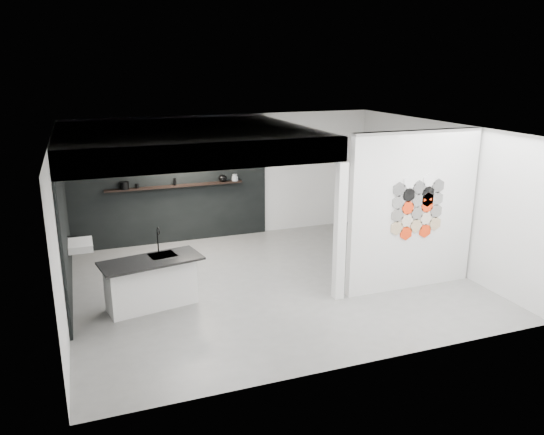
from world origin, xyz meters
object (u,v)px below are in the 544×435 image
at_px(kitchen_island, 151,282).
at_px(stockpot, 124,185).
at_px(bottle_dark, 175,182).
at_px(utensil_cup, 137,186).
at_px(partition_panel, 413,211).
at_px(kettle, 223,178).
at_px(glass_bowl, 235,179).
at_px(glass_vase, 235,178).
at_px(wall_basin, 80,245).

relative_size(kitchen_island, stockpot, 8.73).
bearing_deg(bottle_dark, utensil_cup, 180.00).
height_order(partition_panel, kitchen_island, partition_panel).
bearing_deg(kettle, kitchen_island, -130.28).
xyz_separation_m(glass_bowl, utensil_cup, (-2.17, 0.00, -0.00)).
bearing_deg(glass_vase, partition_panel, -61.77).
bearing_deg(kitchen_island, glass_vase, 42.14).
distance_m(kettle, glass_vase, 0.29).
relative_size(wall_basin, glass_vase, 4.05).
xyz_separation_m(partition_panel, utensil_cup, (-4.24, 3.87, -0.03)).
bearing_deg(kettle, glass_vase, -6.76).
bearing_deg(wall_basin, utensil_cup, 59.38).
xyz_separation_m(partition_panel, glass_bowl, (-2.08, 3.87, -0.03)).
distance_m(kitchen_island, utensil_cup, 3.26).
bearing_deg(kettle, utensil_cup, 173.24).
distance_m(glass_vase, utensil_cup, 2.17).
relative_size(wall_basin, kitchen_island, 0.35).
bearing_deg(stockpot, glass_vase, 0.00).
height_order(kitchen_island, glass_bowl, glass_bowl).
bearing_deg(glass_vase, kettle, 180.00).
bearing_deg(partition_panel, glass_vase, 118.23).
relative_size(wall_basin, utensil_cup, 6.55).
distance_m(wall_basin, bottle_dark, 2.95).
relative_size(stockpot, kettle, 1.04).
bearing_deg(utensil_cup, kitchen_island, -93.47).
height_order(kitchen_island, glass_vase, glass_vase).
bearing_deg(glass_bowl, kettle, 180.00).
distance_m(partition_panel, stockpot, 5.94).
distance_m(partition_panel, utensil_cup, 5.74).
xyz_separation_m(glass_bowl, glass_vase, (0.00, 0.00, 0.02)).
height_order(wall_basin, glass_bowl, glass_bowl).
relative_size(partition_panel, glass_vase, 18.90).
bearing_deg(utensil_cup, bottle_dark, 0.00).
bearing_deg(wall_basin, kettle, 33.66).
height_order(kettle, utensil_cup, kettle).
bearing_deg(stockpot, wall_basin, -114.95).
distance_m(kettle, glass_bowl, 0.29).
height_order(wall_basin, bottle_dark, bottle_dark).
distance_m(wall_basin, kettle, 3.77).
bearing_deg(glass_bowl, wall_basin, -148.65).
bearing_deg(bottle_dark, partition_panel, -48.37).
xyz_separation_m(wall_basin, kitchen_island, (1.03, -1.06, -0.42)).
relative_size(kitchen_island, glass_vase, 11.47).
bearing_deg(glass_vase, wall_basin, -148.65).
xyz_separation_m(partition_panel, kitchen_island, (-4.43, 0.74, -0.97)).
bearing_deg(kitchen_island, glass_bowl, 42.14).
bearing_deg(utensil_cup, glass_vase, 0.00).
xyz_separation_m(kitchen_island, glass_vase, (2.36, 3.12, 0.96)).
distance_m(kitchen_island, bottle_dark, 3.42).
distance_m(stockpot, glass_vase, 2.43).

